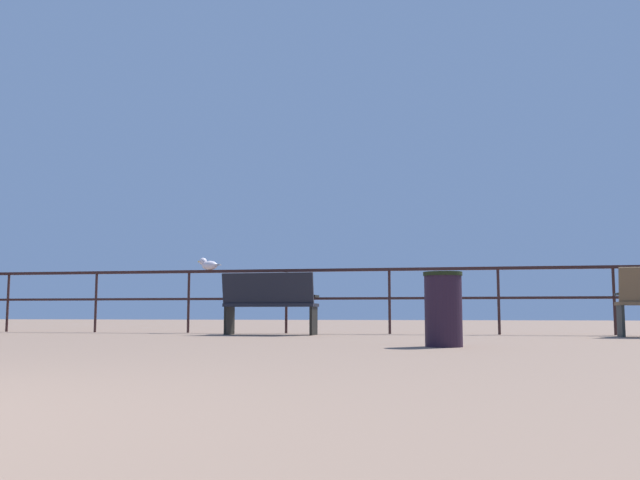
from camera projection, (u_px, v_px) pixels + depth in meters
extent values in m
cube|color=#301A18|center=(286.00, 271.00, 11.51)|extent=(20.74, 0.05, 0.05)
cube|color=#301A18|center=(286.00, 299.00, 11.46)|extent=(20.74, 0.04, 0.04)
cylinder|color=#301A18|center=(8.00, 303.00, 12.39)|extent=(0.04, 0.04, 1.05)
cylinder|color=#301A18|center=(96.00, 302.00, 12.08)|extent=(0.04, 0.04, 1.05)
cylinder|color=#301A18|center=(189.00, 302.00, 11.77)|extent=(0.04, 0.04, 1.05)
cylinder|color=#301A18|center=(286.00, 302.00, 11.46)|extent=(0.04, 0.04, 1.05)
cylinder|color=#301A18|center=(390.00, 302.00, 11.15)|extent=(0.04, 0.04, 1.05)
cylinder|color=#301A18|center=(499.00, 301.00, 10.83)|extent=(0.04, 0.04, 1.05)
cylinder|color=#301A18|center=(614.00, 301.00, 10.52)|extent=(0.04, 0.04, 1.05)
cube|color=black|center=(271.00, 305.00, 10.69)|extent=(1.46, 0.48, 0.05)
cube|color=black|center=(267.00, 289.00, 10.52)|extent=(1.45, 0.18, 0.50)
cube|color=black|center=(314.00, 320.00, 10.52)|extent=(0.05, 0.40, 0.46)
cube|color=black|center=(316.00, 296.00, 10.73)|extent=(0.05, 0.31, 0.04)
cube|color=black|center=(229.00, 320.00, 10.81)|extent=(0.05, 0.40, 0.46)
cube|color=black|center=(233.00, 297.00, 11.01)|extent=(0.05, 0.31, 0.04)
cube|color=#272A25|center=(621.00, 320.00, 9.78)|extent=(0.06, 0.40, 0.47)
cube|color=#272A25|center=(617.00, 294.00, 9.98)|extent=(0.05, 0.31, 0.04)
ellipsoid|color=silver|center=(210.00, 265.00, 11.77)|extent=(0.31, 0.21, 0.16)
ellipsoid|color=gray|center=(210.00, 264.00, 11.77)|extent=(0.27, 0.16, 0.05)
sphere|color=silver|center=(203.00, 262.00, 11.82)|extent=(0.13, 0.13, 0.13)
cone|color=yellow|center=(199.00, 262.00, 11.84)|extent=(0.06, 0.06, 0.05)
cube|color=gray|center=(218.00, 265.00, 11.72)|extent=(0.11, 0.08, 0.02)
cylinder|color=black|center=(443.00, 311.00, 6.96)|extent=(0.38, 0.38, 0.72)
cylinder|color=black|center=(443.00, 274.00, 7.00)|extent=(0.40, 0.40, 0.04)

